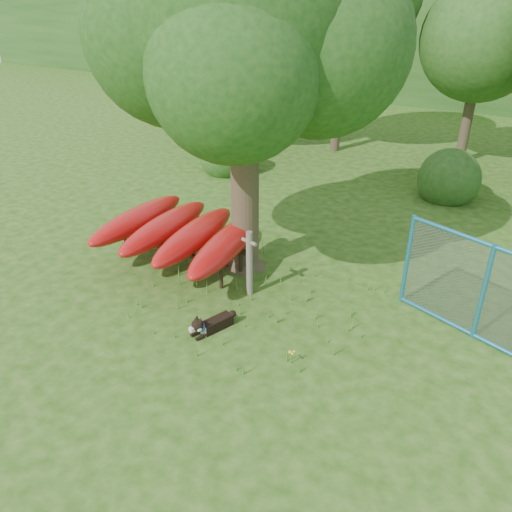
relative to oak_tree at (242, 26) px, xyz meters
The scene contains 13 objects.
ground 5.50m from the oak_tree, 70.76° to the right, with size 80.00×80.00×0.00m, color #24490E.
oak_tree is the anchor object (origin of this frame).
wooden_post 4.37m from the oak_tree, 51.86° to the right, with size 0.38×0.16×1.40m.
kayak_rack 4.34m from the oak_tree, 148.37° to the right, with size 3.61×3.20×1.08m.
husky_dog 5.43m from the oak_tree, 70.41° to the right, with size 0.47×0.94×0.44m.
fence_section 6.35m from the oak_tree, ahead, with size 3.03×1.08×3.09m.
wildflower_clump 5.89m from the oak_tree, 43.81° to the right, with size 0.12×0.10×0.25m.
bg_tree_a 9.58m from the oak_tree, 126.52° to the left, with size 4.40×4.40×6.70m.
bg_tree_c 10.97m from the oak_tree, 77.83° to the left, with size 4.00×4.00×6.12m.
bg_tree_f 13.52m from the oak_tree, 127.47° to the left, with size 3.60×3.60×5.55m.
shrub_left 8.30m from the oak_tree, 128.94° to the left, with size 1.80×1.80×1.80m, color #234F19.
shrub_mid 8.77m from the oak_tree, 67.25° to the left, with size 1.80×1.80×1.80m, color #234F19.
wooded_hillside 25.78m from the oak_tree, 88.20° to the left, with size 80.00×12.00×6.00m, color #234F19.
Camera 1 is at (4.72, -5.93, 5.46)m, focal length 35.00 mm.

